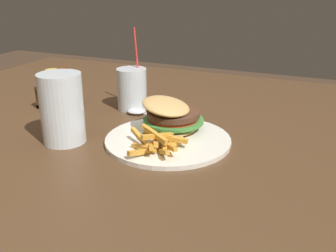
{
  "coord_description": "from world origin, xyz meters",
  "views": [
    {
      "loc": [
        -0.63,
        -0.57,
        1.09
      ],
      "look_at": [
        0.1,
        -0.24,
        0.78
      ],
      "focal_mm": 42.0,
      "sensor_mm": 36.0,
      "label": 1
    }
  ],
  "objects_px": {
    "juice_glass": "(132,90)",
    "condiment_caddy": "(59,92)",
    "beer_glass": "(62,111)",
    "meal_plate_near": "(169,126)",
    "spoon": "(139,112)"
  },
  "relations": [
    {
      "from": "meal_plate_near",
      "to": "condiment_caddy",
      "type": "height_order",
      "value": "condiment_caddy"
    },
    {
      "from": "beer_glass",
      "to": "spoon",
      "type": "relative_size",
      "value": 0.96
    },
    {
      "from": "meal_plate_near",
      "to": "condiment_caddy",
      "type": "xyz_separation_m",
      "value": [
        0.09,
        0.38,
        0.01
      ]
    },
    {
      "from": "spoon",
      "to": "condiment_caddy",
      "type": "height_order",
      "value": "condiment_caddy"
    },
    {
      "from": "juice_glass",
      "to": "condiment_caddy",
      "type": "relative_size",
      "value": 2.04
    },
    {
      "from": "meal_plate_near",
      "to": "condiment_caddy",
      "type": "distance_m",
      "value": 0.39
    },
    {
      "from": "meal_plate_near",
      "to": "condiment_caddy",
      "type": "relative_size",
      "value": 2.64
    },
    {
      "from": "meal_plate_near",
      "to": "spoon",
      "type": "relative_size",
      "value": 1.76
    },
    {
      "from": "juice_glass",
      "to": "spoon",
      "type": "bearing_deg",
      "value": -129.86
    },
    {
      "from": "meal_plate_near",
      "to": "spoon",
      "type": "distance_m",
      "value": 0.18
    },
    {
      "from": "juice_glass",
      "to": "beer_glass",
      "type": "bearing_deg",
      "value": 173.99
    },
    {
      "from": "meal_plate_near",
      "to": "juice_glass",
      "type": "xyz_separation_m",
      "value": [
        0.15,
        0.18,
        0.03
      ]
    },
    {
      "from": "meal_plate_near",
      "to": "beer_glass",
      "type": "xyz_separation_m",
      "value": [
        -0.11,
        0.2,
        0.04
      ]
    },
    {
      "from": "spoon",
      "to": "meal_plate_near",
      "type": "bearing_deg",
      "value": 123.97
    },
    {
      "from": "meal_plate_near",
      "to": "spoon",
      "type": "xyz_separation_m",
      "value": [
        0.12,
        0.14,
        -0.02
      ]
    }
  ]
}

